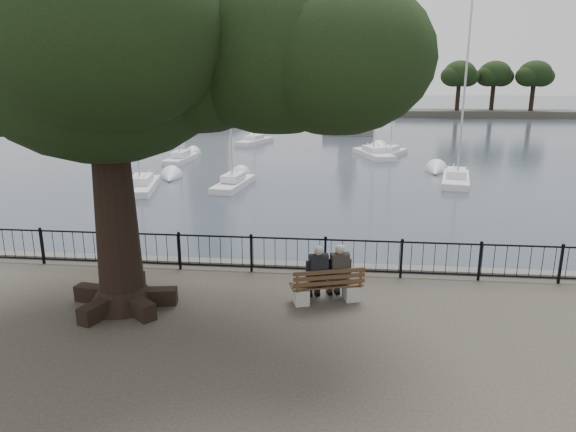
# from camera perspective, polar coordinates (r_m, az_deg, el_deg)

# --- Properties ---
(harbor) EXTENTS (260.00, 260.00, 1.20)m
(harbor) POSITION_cam_1_polar(r_m,az_deg,el_deg) (14.65, 0.21, -7.46)
(harbor) COLOR #54534E
(harbor) RESTS_ON ground
(railing) EXTENTS (22.06, 0.06, 1.00)m
(railing) POSITION_cam_1_polar(r_m,az_deg,el_deg) (13.81, -0.00, -4.18)
(railing) COLOR black
(railing) RESTS_ON ground
(bench) EXTENTS (1.77, 0.98, 0.89)m
(bench) POSITION_cam_1_polar(r_m,az_deg,el_deg) (12.18, 4.33, -8.15)
(bench) COLOR #9B988D
(bench) RESTS_ON ground
(person_left) EXTENTS (0.55, 0.77, 1.42)m
(person_left) POSITION_cam_1_polar(r_m,az_deg,el_deg) (12.09, 3.26, -6.57)
(person_left) COLOR black
(person_left) RESTS_ON ground
(person_right) EXTENTS (0.55, 0.77, 1.42)m
(person_right) POSITION_cam_1_polar(r_m,az_deg,el_deg) (12.22, 5.55, -6.39)
(person_right) COLOR black
(person_right) RESTS_ON ground
(tree) EXTENTS (10.96, 7.66, 8.95)m
(tree) POSITION_cam_1_polar(r_m,az_deg,el_deg) (11.46, -15.88, 18.45)
(tree) COLOR black
(tree) RESTS_ON ground
(lighthouse) EXTENTS (10.23, 10.23, 31.24)m
(lighthouse) POSITION_cam_1_polar(r_m,az_deg,el_deg) (75.35, -9.49, 20.16)
(lighthouse) COLOR #54534E
(lighthouse) RESTS_ON ground
(lion_monument) EXTENTS (5.71, 5.71, 8.50)m
(lion_monument) POSITION_cam_1_polar(r_m,az_deg,el_deg) (60.55, 6.73, 11.08)
(lion_monument) COLOR #54534E
(lion_monument) RESTS_ON ground
(sailboat_a) EXTENTS (2.48, 5.26, 9.34)m
(sailboat_a) POSITION_cam_1_polar(r_m,az_deg,el_deg) (30.39, -15.91, 3.38)
(sailboat_a) COLOR silver
(sailboat_a) RESTS_ON ground
(sailboat_b) EXTENTS (1.84, 4.81, 10.77)m
(sailboat_b) POSITION_cam_1_polar(r_m,az_deg,el_deg) (30.02, -6.10, 3.83)
(sailboat_b) COLOR silver
(sailboat_b) RESTS_ON ground
(sailboat_d) EXTENTS (2.60, 5.63, 10.51)m
(sailboat_d) POSITION_cam_1_polar(r_m,az_deg,el_deg) (32.79, 18.16, 4.06)
(sailboat_d) COLOR silver
(sailboat_d) RESTS_ON ground
(sailboat_e) EXTENTS (1.49, 4.82, 11.25)m
(sailboat_e) POSITION_cam_1_polar(r_m,az_deg,el_deg) (40.31, -11.82, 6.45)
(sailboat_e) COLOR silver
(sailboat_e) RESTS_ON ground
(sailboat_f) EXTENTS (3.25, 6.05, 11.02)m
(sailboat_f) POSITION_cam_1_polar(r_m,az_deg,el_deg) (42.40, 9.45, 6.92)
(sailboat_f) COLOR silver
(sailboat_f) RESTS_ON ground
(sailboat_g) EXTENTS (3.34, 5.16, 8.85)m
(sailboat_g) POSITION_cam_1_polar(r_m,az_deg,el_deg) (43.17, 11.26, 6.93)
(sailboat_g) COLOR silver
(sailboat_g) RESTS_ON ground
(sailboat_h) EXTENTS (3.10, 5.76, 13.56)m
(sailboat_h) POSITION_cam_1_polar(r_m,az_deg,el_deg) (50.77, -3.74, 8.47)
(sailboat_h) COLOR silver
(sailboat_h) RESTS_ON ground
(far_shore) EXTENTS (30.00, 8.60, 9.18)m
(far_shore) POSITION_cam_1_polar(r_m,az_deg,el_deg) (93.15, 21.61, 12.64)
(far_shore) COLOR #33302A
(far_shore) RESTS_ON ground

